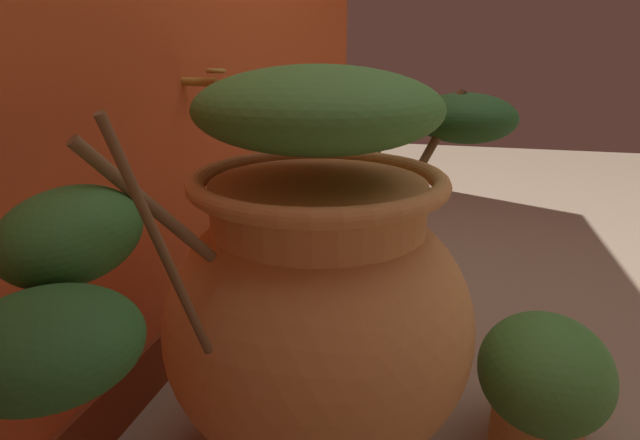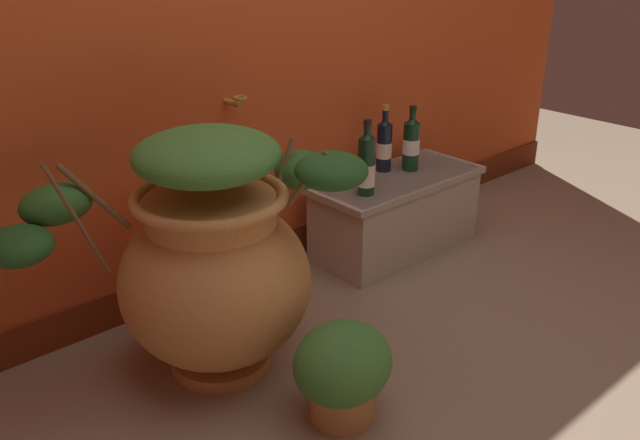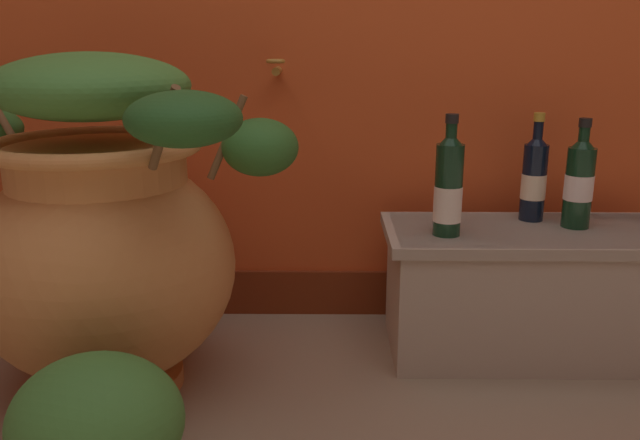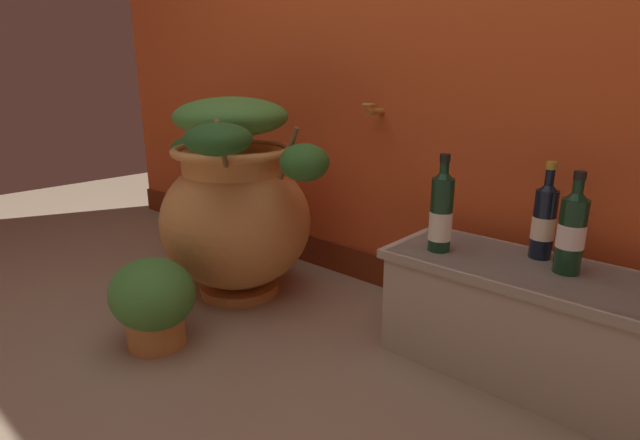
# 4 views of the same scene
# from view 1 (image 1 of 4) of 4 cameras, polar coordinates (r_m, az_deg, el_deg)

# --- Properties ---
(ground_plane) EXTENTS (7.00, 7.00, 0.00)m
(ground_plane) POSITION_cam_1_polar(r_m,az_deg,el_deg) (1.81, 24.45, -12.82)
(ground_plane) COLOR gray
(terracotta_urn) EXTENTS (1.13, 0.71, 0.86)m
(terracotta_urn) POSITION_cam_1_polar(r_m,az_deg,el_deg) (1.09, -0.25, -7.15)
(terracotta_urn) COLOR #D68E4C
(terracotta_urn) RESTS_ON ground_plane
(stone_ledge) EXTENTS (0.84, 0.38, 0.37)m
(stone_ledge) POSITION_cam_1_polar(r_m,az_deg,el_deg) (2.25, 1.40, 0.65)
(stone_ledge) COLOR beige
(stone_ledge) RESTS_ON ground_plane
(wine_bottle_left) EXTENTS (0.07, 0.07, 0.31)m
(wine_bottle_left) POSITION_cam_1_polar(r_m,az_deg,el_deg) (2.22, -1.07, 8.40)
(wine_bottle_left) COLOR black
(wine_bottle_left) RESTS_ON stone_ledge
(wine_bottle_middle) EXTENTS (0.08, 0.08, 0.33)m
(wine_bottle_middle) POSITION_cam_1_polar(r_m,az_deg,el_deg) (1.92, 1.39, 6.94)
(wine_bottle_middle) COLOR black
(wine_bottle_middle) RESTS_ON stone_ledge
(wine_bottle_right) EXTENTS (0.08, 0.08, 0.31)m
(wine_bottle_right) POSITION_cam_1_polar(r_m,az_deg,el_deg) (2.30, 1.43, 8.86)
(wine_bottle_right) COLOR black
(wine_bottle_right) RESTS_ON stone_ledge
(potted_shrub) EXTENTS (0.32, 0.29, 0.33)m
(potted_shrub) POSITION_cam_1_polar(r_m,az_deg,el_deg) (1.32, 23.10, -15.94)
(potted_shrub) COLOR #D68E4C
(potted_shrub) RESTS_ON ground_plane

